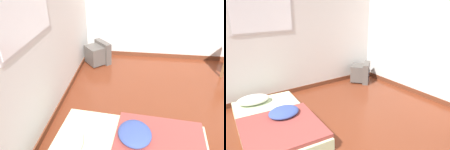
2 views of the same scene
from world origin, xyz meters
TOP-DOWN VIEW (x-y plane):
  - wall_back at (0.00, 2.62)m, footprint 8.05×0.08m
  - mattress_bed at (-0.02, 1.46)m, footprint 1.16×1.86m
  - crt_tv at (2.35, 2.27)m, footprint 0.59×0.59m

SIDE VIEW (x-z plane):
  - mattress_bed at x=-0.02m, z-range -0.04..0.28m
  - crt_tv at x=2.35m, z-range -0.01..0.45m
  - wall_back at x=0.00m, z-range -0.01..2.59m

